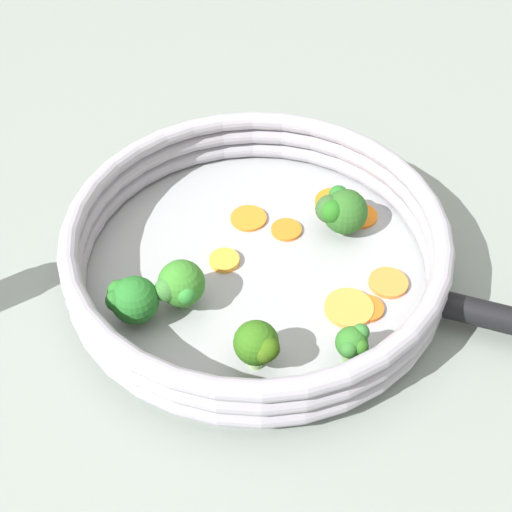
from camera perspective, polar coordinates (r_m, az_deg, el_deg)
The scene contains 18 objects.
ground_plane at distance 0.72m, azimuth 0.00°, elevation -1.41°, with size 4.00×4.00×0.00m, color gray.
skillet at distance 0.72m, azimuth 0.00°, elevation -1.12°, with size 0.35×0.35×0.01m, color #939699.
skillet_rim_wall at distance 0.69m, azimuth 0.00°, elevation 0.81°, with size 0.37×0.37×0.06m.
skillet_rivet_left at distance 0.67m, azimuth 12.64°, elevation -6.21°, with size 0.01×0.01×0.01m, color #959A9B.
skillet_rivet_right at distance 0.72m, azimuth 13.68°, elevation -1.58°, with size 0.01×0.01×0.01m, color #919B9A.
carrot_slice_0 at distance 0.71m, azimuth -2.55°, elevation -0.35°, with size 0.03×0.03×0.01m, color #F99D2F.
carrot_slice_1 at distance 0.71m, azimuth 10.54°, elevation -2.12°, with size 0.04×0.04×0.00m, color orange.
carrot_slice_2 at distance 0.76m, azimuth -0.60°, elevation 3.04°, with size 0.04×0.04×0.00m, color orange.
carrot_slice_3 at distance 0.68m, azimuth 8.88°, elevation -4.16°, with size 0.03×0.03×0.00m, color #D85E19.
carrot_slice_4 at distance 0.77m, azimuth 8.29°, elevation 3.22°, with size 0.04×0.04×0.00m, color orange.
carrot_slice_5 at distance 0.75m, azimuth 2.72°, elevation 2.00°, with size 0.03×0.03×0.00m, color orange.
carrot_slice_6 at distance 0.78m, azimuth 6.29°, elevation 4.30°, with size 0.04×0.04×0.01m, color orange.
carrot_slice_7 at distance 0.68m, azimuth 7.56°, elevation -3.99°, with size 0.05×0.05×0.01m, color orange.
broccoli_floret_0 at distance 0.66m, azimuth -6.09°, elevation -2.34°, with size 0.04×0.05×0.05m.
broccoli_floret_1 at distance 0.73m, azimuth 6.81°, elevation 3.64°, with size 0.05×0.05×0.05m.
broccoli_floret_2 at distance 0.61m, azimuth 0.17°, elevation -7.12°, with size 0.04×0.04×0.05m.
broccoli_floret_3 at distance 0.66m, azimuth -9.90°, elevation -3.45°, with size 0.05×0.04×0.05m.
broccoli_floret_4 at distance 0.63m, azimuth 7.75°, elevation -6.93°, with size 0.03×0.04×0.04m.
Camera 1 is at (-0.26, 0.41, 0.54)m, focal length 50.00 mm.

